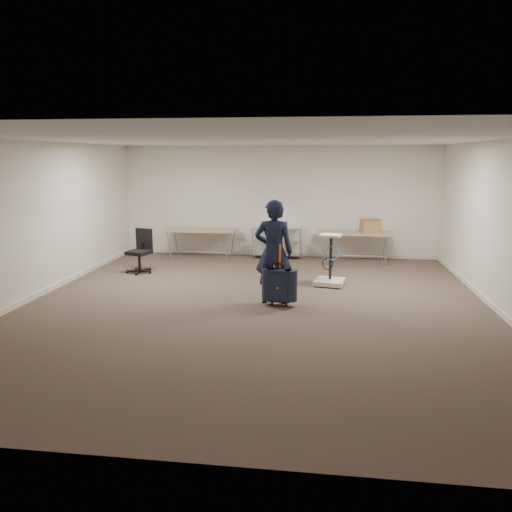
# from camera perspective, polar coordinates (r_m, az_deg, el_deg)

# --- Properties ---
(ground) EXTENTS (9.00, 9.00, 0.00)m
(ground) POSITION_cam_1_polar(r_m,az_deg,el_deg) (8.61, -0.12, -5.75)
(ground) COLOR #413527
(ground) RESTS_ON ground
(room_shell) EXTENTS (8.00, 9.00, 9.00)m
(room_shell) POSITION_cam_1_polar(r_m,az_deg,el_deg) (9.91, 0.95, -3.15)
(room_shell) COLOR beige
(room_shell) RESTS_ON ground
(folding_table_left) EXTENTS (1.80, 0.75, 0.73)m
(folding_table_left) POSITION_cam_1_polar(r_m,az_deg,el_deg) (12.60, -6.30, 2.82)
(folding_table_left) COLOR tan
(folding_table_left) RESTS_ON ground
(folding_table_right) EXTENTS (1.80, 0.75, 0.73)m
(folding_table_right) POSITION_cam_1_polar(r_m,az_deg,el_deg) (12.27, 11.22, 2.44)
(folding_table_right) COLOR tan
(folding_table_right) RESTS_ON ground
(wire_shelf) EXTENTS (1.22, 0.47, 0.80)m
(wire_shelf) POSITION_cam_1_polar(r_m,az_deg,el_deg) (12.58, 2.44, 1.76)
(wire_shelf) COLOR silver
(wire_shelf) RESTS_ON ground
(person) EXTENTS (0.67, 0.45, 1.81)m
(person) POSITION_cam_1_polar(r_m,az_deg,el_deg) (8.61, 2.04, 0.47)
(person) COLOR black
(person) RESTS_ON ground
(suitcase) EXTENTS (0.42, 0.28, 1.08)m
(suitcase) POSITION_cam_1_polar(r_m,az_deg,el_deg) (8.53, 2.70, -3.34)
(suitcase) COLOR black
(suitcase) RESTS_ON ground
(office_chair) EXTENTS (0.58, 0.58, 0.96)m
(office_chair) POSITION_cam_1_polar(r_m,az_deg,el_deg) (11.30, -13.07, -0.38)
(office_chair) COLOR black
(office_chair) RESTS_ON ground
(equipment_cart) EXTENTS (0.66, 0.66, 1.03)m
(equipment_cart) POSITION_cam_1_polar(r_m,az_deg,el_deg) (10.03, 8.42, -1.81)
(equipment_cart) COLOR beige
(equipment_cart) RESTS_ON ground
(cardboard_box) EXTENTS (0.51, 0.42, 0.33)m
(cardboard_box) POSITION_cam_1_polar(r_m,az_deg,el_deg) (12.22, 12.96, 3.37)
(cardboard_box) COLOR #9E794A
(cardboard_box) RESTS_ON folding_table_right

